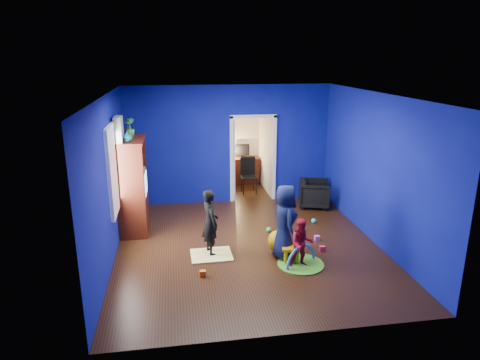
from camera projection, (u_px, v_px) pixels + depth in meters
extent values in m
cube|color=black|center=(248.00, 247.00, 8.28)|extent=(5.00, 5.50, 0.01)
cube|color=white|center=(249.00, 95.00, 7.46)|extent=(5.00, 5.50, 0.01)
cube|color=navy|center=(229.00, 145.00, 10.48)|extent=(5.00, 0.02, 2.90)
cube|color=navy|center=(288.00, 234.00, 5.27)|extent=(5.00, 0.02, 2.90)
cube|color=navy|center=(109.00, 181.00, 7.50)|extent=(0.02, 5.50, 2.90)
cube|color=navy|center=(376.00, 169.00, 8.25)|extent=(0.02, 5.50, 2.90)
imported|color=black|center=(314.00, 194.00, 10.38)|extent=(0.89, 0.88, 0.66)
imported|color=black|center=(210.00, 222.00, 7.82)|extent=(0.41, 0.52, 1.25)
imported|color=#0E1236|center=(285.00, 222.00, 7.68)|extent=(0.48, 0.70, 1.38)
imported|color=red|center=(302.00, 243.00, 7.39)|extent=(0.46, 0.37, 0.88)
imported|color=#0C5C66|center=(127.00, 136.00, 8.23)|extent=(0.24, 0.24, 0.20)
imported|color=#307E2E|center=(129.00, 128.00, 8.70)|extent=(0.28, 0.28, 0.38)
cube|color=#42140B|center=(132.00, 186.00, 8.82)|extent=(0.58, 1.14, 1.96)
cube|color=silver|center=(134.00, 184.00, 8.81)|extent=(0.46, 0.70, 0.54)
cube|color=#F2E07A|center=(211.00, 255.00, 7.90)|extent=(0.76, 0.62, 0.03)
sphere|color=yellow|center=(278.00, 241.00, 8.05)|extent=(0.40, 0.40, 0.40)
cube|color=yellow|center=(290.00, 249.00, 7.61)|extent=(0.33, 0.33, 0.50)
cylinder|color=green|center=(301.00, 264.00, 7.57)|extent=(0.82, 0.82, 0.02)
torus|color=#3F8CD8|center=(301.00, 264.00, 7.57)|extent=(0.66, 0.42, 0.74)
cube|color=white|center=(112.00, 170.00, 7.80)|extent=(0.03, 0.95, 1.55)
cube|color=slate|center=(122.00, 177.00, 8.43)|extent=(0.14, 0.42, 2.40)
cube|color=white|center=(253.00, 160.00, 10.68)|extent=(1.16, 0.10, 2.10)
cube|color=#3D140A|center=(243.00, 170.00, 12.30)|extent=(0.88, 0.44, 0.75)
cube|color=black|center=(242.00, 150.00, 12.25)|extent=(0.40, 0.05, 0.32)
sphere|color=#FFD88C|center=(233.00, 151.00, 12.16)|extent=(0.14, 0.14, 0.14)
cube|color=black|center=(249.00, 176.00, 11.37)|extent=(0.40, 0.40, 0.92)
cube|color=white|center=(242.00, 113.00, 11.94)|extent=(0.88, 0.24, 0.04)
cube|color=#F42849|center=(322.00, 249.00, 8.09)|extent=(0.10, 0.08, 0.10)
sphere|color=#27ADE0|center=(314.00, 221.00, 9.43)|extent=(0.11, 0.11, 0.11)
cube|color=orange|center=(203.00, 273.00, 7.17)|extent=(0.10, 0.08, 0.10)
sphere|color=green|center=(269.00, 229.00, 8.96)|extent=(0.11, 0.11, 0.11)
cube|color=#D652DC|center=(317.00, 238.00, 8.55)|extent=(0.10, 0.08, 0.10)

